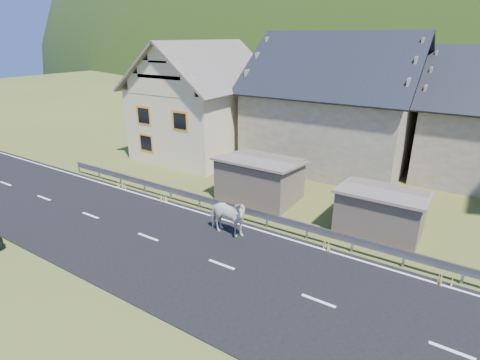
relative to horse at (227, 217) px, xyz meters
The scene contains 11 objects.
ground 2.56m from the horse, 60.89° to the right, with size 160.00×160.00×0.00m, color #424A1B.
road 2.56m from the horse, 60.89° to the right, with size 60.00×7.00×0.04m, color black.
lane_markings 2.55m from the horse, 60.89° to the right, with size 60.00×6.60×0.01m, color silver.
guardrail 2.01m from the horse, 53.99° to the left, with size 28.10×0.09×0.75m.
shed_left 4.50m from the horse, 100.76° to the left, with size 4.30×3.30×2.40m, color #6F6051.
shed_right 6.88m from the horse, 34.67° to the left, with size 3.80×2.90×2.20m, color #6F6051.
house_cream 13.72m from the horse, 131.74° to the left, with size 7.80×9.80×8.30m.
house_stone_a 13.44m from the horse, 89.29° to the left, with size 10.80×9.80×8.90m.
mountain 179.25m from the horse, 88.02° to the left, with size 440.00×280.00×260.00m, color #18320D.
conifer_patch 120.71m from the horse, 116.51° to the left, with size 76.00×50.00×28.00m, color black.
horse is the anchor object (origin of this frame).
Camera 1 is at (7.30, -10.12, 8.40)m, focal length 28.00 mm.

